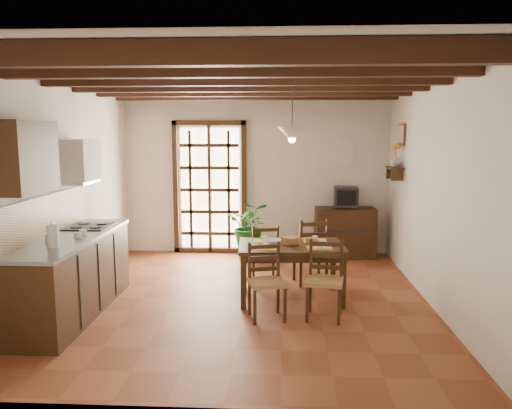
# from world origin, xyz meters

# --- Properties ---
(ground_plane) EXTENTS (5.00, 5.00, 0.00)m
(ground_plane) POSITION_xyz_m (0.00, 0.00, 0.00)
(ground_plane) COLOR brown
(room_shell) EXTENTS (4.52, 5.02, 2.81)m
(room_shell) POSITION_xyz_m (0.00, 0.00, 1.82)
(room_shell) COLOR silver
(room_shell) RESTS_ON ground_plane
(ceiling_beams) EXTENTS (4.50, 4.34, 0.20)m
(ceiling_beams) POSITION_xyz_m (0.00, 0.00, 2.69)
(ceiling_beams) COLOR black
(ceiling_beams) RESTS_ON room_shell
(french_door) EXTENTS (1.26, 0.11, 2.32)m
(french_door) POSITION_xyz_m (-0.80, 2.45, 1.18)
(french_door) COLOR white
(french_door) RESTS_ON ground_plane
(kitchen_counter) EXTENTS (0.64, 2.25, 1.38)m
(kitchen_counter) POSITION_xyz_m (-1.96, -0.60, 0.47)
(kitchen_counter) COLOR #331F10
(kitchen_counter) RESTS_ON ground_plane
(upper_cabinet) EXTENTS (0.35, 0.80, 0.70)m
(upper_cabinet) POSITION_xyz_m (-2.08, -1.30, 1.85)
(upper_cabinet) COLOR #331F10
(upper_cabinet) RESTS_ON room_shell
(range_hood) EXTENTS (0.38, 0.60, 0.54)m
(range_hood) POSITION_xyz_m (-2.05, -0.05, 1.73)
(range_hood) COLOR white
(range_hood) RESTS_ON room_shell
(counter_items) EXTENTS (0.50, 1.43, 0.25)m
(counter_items) POSITION_xyz_m (-1.95, -0.51, 0.96)
(counter_items) COLOR black
(counter_items) RESTS_ON kitchen_counter
(dining_table) EXTENTS (1.34, 0.91, 0.70)m
(dining_table) POSITION_xyz_m (0.55, 0.06, 0.61)
(dining_table) COLOR #372311
(dining_table) RESTS_ON ground_plane
(chair_near_left) EXTENTS (0.47, 0.46, 0.85)m
(chair_near_left) POSITION_xyz_m (0.27, -0.62, 0.27)
(chair_near_left) COLOR #A07A44
(chair_near_left) RESTS_ON ground_plane
(chair_near_right) EXTENTS (0.46, 0.45, 0.88)m
(chair_near_right) POSITION_xyz_m (0.92, -0.58, 0.28)
(chair_near_right) COLOR #A07A44
(chair_near_right) RESTS_ON ground_plane
(chair_far_left) EXTENTS (0.45, 0.44, 0.84)m
(chair_far_left) POSITION_xyz_m (0.19, 0.70, 0.26)
(chair_far_left) COLOR #A07A44
(chair_far_left) RESTS_ON ground_plane
(chair_far_right) EXTENTS (0.51, 0.49, 0.92)m
(chair_far_right) POSITION_xyz_m (0.84, 0.74, 0.29)
(chair_far_right) COLOR #A07A44
(chair_far_right) RESTS_ON ground_plane
(table_setting) EXTENTS (0.94, 0.63, 0.09)m
(table_setting) POSITION_xyz_m (0.55, 0.06, 0.68)
(table_setting) COLOR gold
(table_setting) RESTS_ON dining_table
(table_bowl) EXTENTS (0.24, 0.24, 0.05)m
(table_bowl) POSITION_xyz_m (0.32, 0.09, 0.73)
(table_bowl) COLOR white
(table_bowl) RESTS_ON dining_table
(sideboard) EXTENTS (1.00, 0.47, 0.84)m
(sideboard) POSITION_xyz_m (1.50, 2.23, 0.42)
(sideboard) COLOR #331F10
(sideboard) RESTS_ON ground_plane
(crt_tv) EXTENTS (0.40, 0.38, 0.33)m
(crt_tv) POSITION_xyz_m (1.50, 2.22, 1.03)
(crt_tv) COLOR black
(crt_tv) RESTS_ON sideboard
(fuse_box) EXTENTS (0.25, 0.03, 0.32)m
(fuse_box) POSITION_xyz_m (1.50, 2.48, 1.75)
(fuse_box) COLOR white
(fuse_box) RESTS_ON room_shell
(plant_pot) EXTENTS (0.39, 0.39, 0.24)m
(plant_pot) POSITION_xyz_m (-0.07, 1.96, 0.11)
(plant_pot) COLOR maroon
(plant_pot) RESTS_ON ground_plane
(potted_plant) EXTENTS (1.91, 1.66, 2.06)m
(potted_plant) POSITION_xyz_m (-0.07, 1.96, 0.57)
(potted_plant) COLOR #144C19
(potted_plant) RESTS_ON ground_plane
(wall_shelf) EXTENTS (0.20, 0.42, 0.20)m
(wall_shelf) POSITION_xyz_m (2.14, 1.60, 1.51)
(wall_shelf) COLOR #331F10
(wall_shelf) RESTS_ON room_shell
(shelf_vase) EXTENTS (0.15, 0.15, 0.15)m
(shelf_vase) POSITION_xyz_m (2.14, 1.60, 1.65)
(shelf_vase) COLOR #B2BFB2
(shelf_vase) RESTS_ON wall_shelf
(shelf_flowers) EXTENTS (0.14, 0.14, 0.36)m
(shelf_flowers) POSITION_xyz_m (2.14, 1.60, 1.86)
(shelf_flowers) COLOR gold
(shelf_flowers) RESTS_ON shelf_vase
(framed_picture) EXTENTS (0.03, 0.32, 0.32)m
(framed_picture) POSITION_xyz_m (2.22, 1.60, 2.05)
(framed_picture) COLOR brown
(framed_picture) RESTS_ON room_shell
(pendant_lamp) EXTENTS (0.36, 0.36, 0.84)m
(pendant_lamp) POSITION_xyz_m (0.55, 0.16, 2.08)
(pendant_lamp) COLOR black
(pendant_lamp) RESTS_ON room_shell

